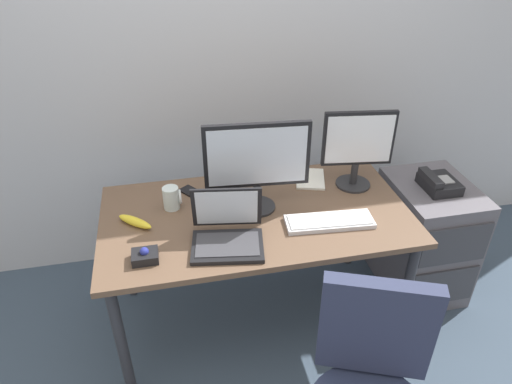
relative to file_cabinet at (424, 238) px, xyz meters
name	(u,v)px	position (x,y,z in m)	size (l,w,h in m)	color
ground_plane	(256,316)	(-1.01, -0.07, -0.34)	(8.00, 8.00, 0.00)	#3B4A5B
back_wall	(227,30)	(-1.01, 0.67, 1.06)	(6.00, 0.10, 2.80)	#B8BAC1
desk	(256,225)	(-1.01, -0.07, 0.30)	(1.48, 0.79, 0.72)	brown
file_cabinet	(424,238)	(0.00, 0.00, 0.00)	(0.42, 0.53, 0.69)	#59555C
desk_phone	(438,183)	(-0.01, -0.02, 0.38)	(0.17, 0.20, 0.09)	black
monitor_main	(257,161)	(-0.99, -0.03, 0.63)	(0.49, 0.18, 0.45)	#262628
monitor_side	(358,145)	(-0.45, 0.07, 0.60)	(0.36, 0.18, 0.41)	#262628
keyboard	(329,221)	(-0.69, -0.23, 0.38)	(0.42, 0.17, 0.03)	silver
laptop	(227,232)	(-1.17, -0.26, 0.43)	(0.35, 0.31, 0.24)	black
trackball_mouse	(145,256)	(-1.53, -0.31, 0.39)	(0.11, 0.09, 0.07)	black
coffee_mug	(172,198)	(-1.39, 0.06, 0.43)	(0.09, 0.08, 0.11)	silver
paper_notepad	(310,179)	(-0.66, 0.17, 0.38)	(0.15, 0.21, 0.01)	white
cell_phone	(193,193)	(-1.29, 0.17, 0.38)	(0.07, 0.14, 0.01)	black
banana	(135,222)	(-1.57, -0.05, 0.39)	(0.19, 0.04, 0.04)	yellow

